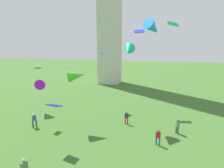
% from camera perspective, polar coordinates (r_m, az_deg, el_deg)
% --- Properties ---
extents(person_0, '(0.48, 0.50, 1.69)m').
position_cam_1_polar(person_0, '(24.37, -22.32, -9.79)').
color(person_0, '#1E2333').
rests_on(person_0, ground_plane).
extents(person_3, '(0.48, 0.38, 1.60)m').
position_cam_1_polar(person_3, '(23.50, 4.37, -9.85)').
color(person_3, red).
rests_on(person_3, ground_plane).
extents(person_4, '(0.47, 0.38, 1.56)m').
position_cam_1_polar(person_4, '(19.39, 13.68, -15.04)').
color(person_4, '#235693').
rests_on(person_4, ground_plane).
extents(person_5, '(0.40, 0.48, 1.61)m').
position_cam_1_polar(person_5, '(22.24, 19.04, -11.73)').
color(person_5, '#2D3338').
rests_on(person_5, ground_plane).
extents(kite_flying_0, '(1.43, 1.13, 0.29)m').
position_cam_1_polar(kite_flying_0, '(18.25, -16.93, -6.15)').
color(kite_flying_0, '#1810C8').
extents(kite_flying_1, '(0.71, 0.91, 0.38)m').
position_cam_1_polar(kite_flying_1, '(24.83, -21.35, 4.46)').
color(kite_flying_1, '#38D809').
extents(kite_flying_2, '(1.37, 2.23, 1.88)m').
position_cam_1_polar(kite_flying_2, '(22.27, 4.93, 9.90)').
color(kite_flying_2, '#10BE8C').
extents(kite_flying_3, '(1.37, 1.52, 1.18)m').
position_cam_1_polar(kite_flying_3, '(12.19, 12.21, 16.10)').
color(kite_flying_3, '#1582F1').
extents(kite_flying_4, '(1.70, 1.27, 0.60)m').
position_cam_1_polar(kite_flying_4, '(29.02, 8.16, 15.42)').
color(kite_flying_4, '#1F30C3').
extents(kite_flying_5, '(1.15, 1.08, 0.38)m').
position_cam_1_polar(kite_flying_5, '(29.35, -2.83, 9.31)').
color(kite_flying_5, blue).
extents(kite_flying_6, '(1.59, 1.41, 0.84)m').
position_cam_1_polar(kite_flying_6, '(28.52, 17.81, 16.82)').
color(kite_flying_6, '#20EFC4').
extents(kite_flying_7, '(2.84, 2.75, 2.20)m').
position_cam_1_polar(kite_flying_7, '(29.22, -21.18, -0.75)').
color(kite_flying_7, purple).
extents(kite_flying_8, '(2.38, 2.01, 1.56)m').
position_cam_1_polar(kite_flying_8, '(22.05, -10.65, 2.49)').
color(kite_flying_8, green).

